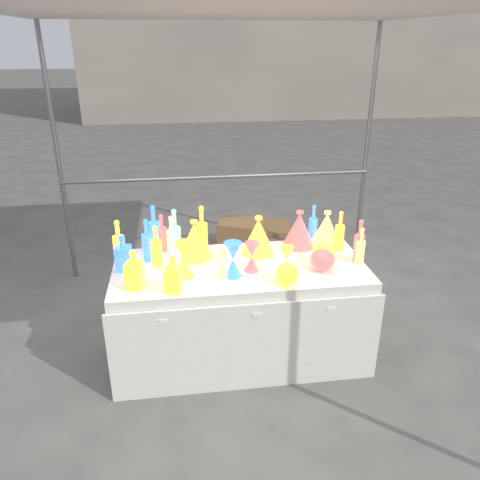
{
  "coord_description": "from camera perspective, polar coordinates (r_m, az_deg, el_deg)",
  "views": [
    {
      "loc": [
        -0.41,
        -2.98,
        2.24
      ],
      "look_at": [
        0.0,
        0.0,
        0.95
      ],
      "focal_mm": 35.0,
      "sensor_mm": 36.0,
      "label": 1
    }
  ],
  "objects": [
    {
      "name": "decanter_1",
      "position": [
        3.08,
        -12.79,
        -3.51
      ],
      "size": [
        0.13,
        0.13,
        0.27
      ],
      "primitive_type": null,
      "rotation": [
        0.0,
        0.0,
        -0.21
      ],
      "color": "yellow",
      "rests_on": "display_table"
    },
    {
      "name": "globe_0",
      "position": [
        3.1,
        5.78,
        -4.25
      ],
      "size": [
        0.21,
        0.21,
        0.13
      ],
      "primitive_type": null,
      "rotation": [
        0.0,
        0.0,
        0.39
      ],
      "color": "red",
      "rests_on": "display_table"
    },
    {
      "name": "hourglass_1",
      "position": [
        3.24,
        1.44,
        -2.06
      ],
      "size": [
        0.13,
        0.13,
        0.21
      ],
      "primitive_type": null,
      "rotation": [
        0.0,
        0.0,
        0.2
      ],
      "color": "#241B9F",
      "rests_on": "display_table"
    },
    {
      "name": "lampshade_1",
      "position": [
        3.49,
        2.25,
        0.59
      ],
      "size": [
        0.26,
        0.26,
        0.29
      ],
      "primitive_type": null,
      "rotation": [
        0.0,
        0.0,
        0.03
      ],
      "color": "#E9FE35",
      "rests_on": "display_table"
    },
    {
      "name": "canopy_tent",
      "position": [
        3.02,
        -0.03,
        25.98
      ],
      "size": [
        3.15,
        3.15,
        2.46
      ],
      "color": "gray",
      "rests_on": "ground"
    },
    {
      "name": "bottle_10",
      "position": [
        3.45,
        14.36,
        -0.11
      ],
      "size": [
        0.08,
        0.08,
        0.33
      ],
      "primitive_type": null,
      "rotation": [
        0.0,
        0.0,
        0.17
      ],
      "color": "#241B9F",
      "rests_on": "display_table"
    },
    {
      "name": "bottle_1",
      "position": [
        3.58,
        -10.44,
        1.41
      ],
      "size": [
        0.11,
        0.11,
        0.37
      ],
      "primitive_type": null,
      "rotation": [
        0.0,
        0.0,
        0.28
      ],
      "color": "#1C9B56",
      "rests_on": "display_table"
    },
    {
      "name": "bottle_5",
      "position": [
        3.42,
        -7.93,
        0.72
      ],
      "size": [
        0.09,
        0.09,
        0.38
      ],
      "primitive_type": null,
      "rotation": [
        0.0,
        0.0,
        0.06
      ],
      "color": "#AC225D",
      "rests_on": "display_table"
    },
    {
      "name": "bottle_6",
      "position": [
        3.36,
        -10.2,
        -0.66
      ],
      "size": [
        0.08,
        0.08,
        0.3
      ],
      "primitive_type": null,
      "rotation": [
        0.0,
        0.0,
        0.01
      ],
      "color": "red",
      "rests_on": "display_table"
    },
    {
      "name": "bottle_11",
      "position": [
        3.44,
        14.5,
        -0.69
      ],
      "size": [
        0.07,
        0.07,
        0.28
      ],
      "primitive_type": null,
      "rotation": [
        0.0,
        0.0,
        -0.21
      ],
      "color": "#179074",
      "rests_on": "display_table"
    },
    {
      "name": "bottle_3",
      "position": [
        3.59,
        -9.5,
        0.92
      ],
      "size": [
        0.09,
        0.09,
        0.29
      ],
      "primitive_type": null,
      "rotation": [
        0.0,
        0.0,
        -0.27
      ],
      "color": "#241B9F",
      "rests_on": "display_table"
    },
    {
      "name": "lampshade_0",
      "position": [
        3.44,
        -5.55,
        0.14
      ],
      "size": [
        0.28,
        0.28,
        0.29
      ],
      "primitive_type": null,
      "rotation": [
        0.0,
        0.0,
        -0.16
      ],
      "color": "#E9FE35",
      "rests_on": "display_table"
    },
    {
      "name": "hourglass_0",
      "position": [
        3.18,
        -6.84,
        -2.36
      ],
      "size": [
        0.13,
        0.13,
        0.25
      ],
      "primitive_type": null,
      "rotation": [
        0.0,
        0.0,
        -0.04
      ],
      "color": "yellow",
      "rests_on": "display_table"
    },
    {
      "name": "bottle_8",
      "position": [
        3.74,
        8.9,
        2.01
      ],
      "size": [
        0.08,
        0.08,
        0.31
      ],
      "primitive_type": null,
      "rotation": [
        0.0,
        0.0,
        0.13
      ],
      "color": "#1C9B56",
      "rests_on": "display_table"
    },
    {
      "name": "display_table",
      "position": [
        3.53,
        0.02,
        -8.69
      ],
      "size": [
        1.84,
        0.83,
        0.75
      ],
      "color": "white",
      "rests_on": "ground"
    },
    {
      "name": "ground",
      "position": [
        3.75,
        0.0,
        -13.47
      ],
      "size": [
        80.0,
        80.0,
        0.0
      ],
      "primitive_type": "plane",
      "color": "slate",
      "rests_on": "ground"
    },
    {
      "name": "globe_2",
      "position": [
        3.41,
        10.16,
        -1.77
      ],
      "size": [
        0.2,
        0.2,
        0.14
      ],
      "primitive_type": null,
      "rotation": [
        0.0,
        0.0,
        0.19
      ],
      "color": "yellow",
      "rests_on": "display_table"
    },
    {
      "name": "hourglass_4",
      "position": [
        3.24,
        5.67,
        -2.38
      ],
      "size": [
        0.11,
        0.11,
        0.19
      ],
      "primitive_type": null,
      "rotation": [
        0.0,
        0.0,
        -0.14
      ],
      "color": "red",
      "rests_on": "display_table"
    },
    {
      "name": "bottle_9",
      "position": [
        3.62,
        12.07,
        1.11
      ],
      "size": [
        0.09,
        0.09,
        0.31
      ],
      "primitive_type": null,
      "rotation": [
        0.0,
        0.0,
        0.32
      ],
      "color": "yellow",
      "rests_on": "display_table"
    },
    {
      "name": "cardboard_box_flat",
      "position": [
        5.96,
        2.57,
        1.49
      ],
      "size": [
        0.81,
        0.62,
        0.06
      ],
      "primitive_type": "cube",
      "rotation": [
        0.0,
        0.0,
        -0.1
      ],
      "color": "olive",
      "rests_on": "ground"
    },
    {
      "name": "decanter_0",
      "position": [
        2.99,
        -8.13,
        -4.11
      ],
      "size": [
        0.12,
        0.12,
        0.25
      ],
      "primitive_type": null,
      "rotation": [
        0.0,
        0.0,
        -0.27
      ],
      "color": "red",
      "rests_on": "display_table"
    },
    {
      "name": "bottle_2",
      "position": [
        3.48,
        -4.66,
        1.23
      ],
      "size": [
        0.09,
        0.09,
        0.38
      ],
      "primitive_type": null,
      "rotation": [
        0.0,
        0.0,
        0.13
      ],
      "color": "yellow",
      "rests_on": "display_table"
    },
    {
      "name": "hourglass_2",
      "position": [
        3.17,
        -2.04,
        -2.86
      ],
      "size": [
        0.1,
        0.1,
        0.19
      ],
      "primitive_type": null,
      "rotation": [
        0.0,
        0.0,
        -0.04
      ],
      "color": "#179074",
      "rests_on": "display_table"
    },
    {
      "name": "lampshade_2",
      "position": [
        3.64,
        7.22,
        1.37
      ],
      "size": [
        0.3,
        0.3,
        0.29
      ],
      "primitive_type": null,
      "rotation": [
        0.0,
        0.0,
        -0.22
      ],
      "color": "#241B9F",
      "rests_on": "display_table"
    },
    {
      "name": "globe_3",
      "position": [
        3.31,
        10.03,
        -2.54
      ],
      "size": [
        0.18,
        0.18,
        0.14
      ],
      "primitive_type": null,
      "rotation": [
        0.0,
        0.0,
        0.01
      ],
      "color": "#241B9F",
      "rests_on": "display_table"
    },
    {
      "name": "cardboard_box_closed",
      "position": [
        5.31,
        0.25,
        0.43
      ],
      "size": [
        0.59,
        0.52,
        0.36
      ],
      "primitive_type": "cube",
      "rotation": [
        0.0,
        0.0,
        -0.4
      ],
      "color": "olive",
      "rests_on": "ground"
    },
    {
      "name": "decanter_2",
      "position": [
        3.34,
        -14.06,
        -1.5
      ],
      "size": [
        0.11,
        0.11,
        0.26
      ],
      "primitive_type": null,
      "rotation": [
        0.0,
        0.0,
        -0.06
      ],
      "color": "#1C9B56",
      "rests_on": "display_table"
    },
    {
      "name": "bottle_7",
      "position": [
        3.43,
        -11.29,
        -0.02
      ],
      "size": [
        0.1,
        0.1,
        0.32
      ],
      "primitive_type": null,
      "rotation": [
        0.0,
        0.0,
        0.31
      ],
      "color": "#1C9B56",
      "rests_on": "display_table"
    },
    {
      "name": "background_building",
      "position": [
        17.56,
        7.39,
        25.55
      ],
      "size": [
        14.0,
        6.0,
        6.0
      ],
      "primitive_type": "cube",
      "color": "#A89D8C",
      "rests_on": "ground"
    },
    {
      "name": "hourglass_5",
      "position": [
        3.16,
        -0.87,
        -2.4
      ],
      "size": [
        0.14,
        0.14,
        0.25
      ],
      "primitive_type": null,
      "rotation": [
        0.0,
        0.0,
        -0.16
      ],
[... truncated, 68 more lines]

